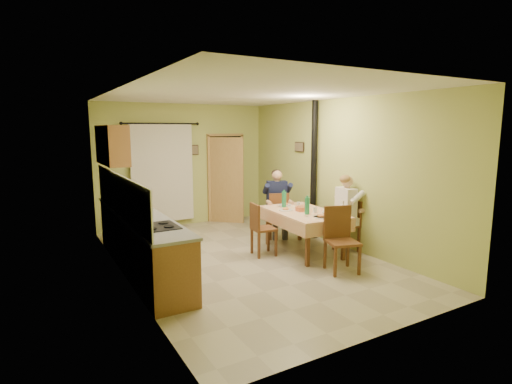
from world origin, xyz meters
TOP-DOWN VIEW (x-y plane):
  - floor at (0.00, 0.00)m, footprint 4.00×6.00m
  - room_shell at (0.00, 0.00)m, footprint 4.04×6.04m
  - kitchen_run at (-1.71, 0.40)m, footprint 0.64×3.64m
  - upper_cabinets at (-1.82, 1.70)m, footprint 0.35×1.40m
  - curtain at (-0.55, 2.90)m, footprint 1.70×0.07m
  - doorway at (0.99, 2.83)m, footprint 0.96×0.62m
  - dining_table at (1.11, -0.14)m, footprint 1.12×1.74m
  - tableware at (1.12, -0.24)m, footprint 0.79×1.63m
  - chair_far at (1.22, 0.91)m, footprint 0.52×0.52m
  - chair_near at (1.03, -1.26)m, footprint 0.57×0.57m
  - chair_right at (1.85, -0.48)m, footprint 0.43×0.43m
  - chair_left at (0.38, 0.07)m, footprint 0.43×0.43m
  - man_far at (1.22, 0.92)m, footprint 0.65×0.58m
  - man_right at (1.84, -0.48)m, footprint 0.51×0.61m
  - stove_flue at (1.90, 0.60)m, footprint 0.24×0.24m
  - picture_back at (0.25, 2.97)m, footprint 0.19×0.03m
  - picture_right at (1.97, 1.20)m, footprint 0.03×0.31m

SIDE VIEW (x-z plane):
  - floor at x=0.00m, z-range -0.01..0.01m
  - chair_right at x=1.85m, z-range -0.18..0.76m
  - chair_left at x=0.38m, z-range -0.18..0.76m
  - chair_far at x=1.22m, z-range -0.19..0.77m
  - chair_near at x=1.03m, z-range -0.22..0.81m
  - dining_table at x=1.11m, z-range 0.00..0.76m
  - kitchen_run at x=-1.71m, z-range -0.30..1.26m
  - tableware at x=1.12m, z-range 0.66..0.99m
  - man_far at x=1.22m, z-range 0.18..1.57m
  - man_right at x=1.84m, z-range 0.18..1.57m
  - stove_flue at x=1.90m, z-range -0.38..2.42m
  - doorway at x=0.99m, z-range -0.02..2.13m
  - curtain at x=-0.55m, z-range 0.15..2.37m
  - picture_back at x=0.25m, z-range 1.64..1.86m
  - room_shell at x=0.00m, z-range 0.41..3.23m
  - picture_right at x=1.97m, z-range 1.75..1.96m
  - upper_cabinets at x=-1.82m, z-range 1.60..2.30m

